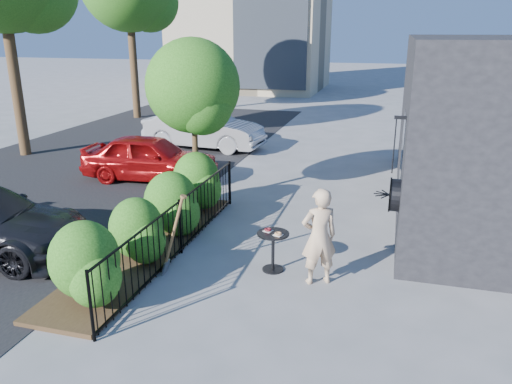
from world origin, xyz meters
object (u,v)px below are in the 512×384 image
(woman, at_px, (319,237))
(car_silver, at_px, (204,129))
(patio_tree, at_px, (195,92))
(cafe_table, at_px, (273,245))
(shovel, at_px, (172,239))
(car_red, at_px, (150,158))

(woman, distance_m, car_silver, 10.66)
(patio_tree, height_order, car_silver, patio_tree)
(woman, bearing_deg, cafe_table, -42.93)
(cafe_table, bearing_deg, shovel, -158.34)
(car_red, xyz_separation_m, car_silver, (0.01, 4.22, 0.06))
(patio_tree, distance_m, car_silver, 6.56)
(patio_tree, height_order, car_red, patio_tree)
(car_red, distance_m, car_silver, 4.22)
(patio_tree, xyz_separation_m, car_red, (-2.14, 1.64, -2.11))
(shovel, height_order, car_red, shovel)
(woman, xyz_separation_m, car_silver, (-5.60, 9.07, -0.13))
(shovel, height_order, car_silver, shovel)
(patio_tree, relative_size, car_red, 1.02)
(cafe_table, distance_m, car_silver, 10.04)
(cafe_table, xyz_separation_m, car_silver, (-4.75, 8.84, 0.22))
(cafe_table, relative_size, car_red, 0.20)
(patio_tree, bearing_deg, car_red, 142.43)
(cafe_table, distance_m, shovel, 1.78)
(woman, relative_size, shovel, 1.09)
(cafe_table, height_order, car_red, car_red)
(patio_tree, height_order, cafe_table, patio_tree)
(woman, height_order, shovel, woman)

